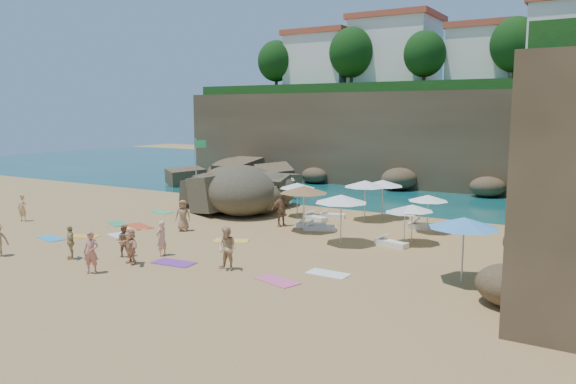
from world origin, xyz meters
The scene contains 48 objects.
ground centered at (0.00, 0.00, 0.00)m, with size 120.00×120.00×0.00m, color tan.
seawater centered at (0.00, 30.00, 0.00)m, with size 120.00×120.00×0.00m, color #0C4751.
cliff_back centered at (2.00, 25.00, 4.00)m, with size 44.00×8.00×8.00m, color brown.
rock_promontory centered at (-11.00, 16.00, 0.00)m, with size 12.00×7.00×2.00m, color brown, non-canonical shape.
clifftop_buildings centered at (2.96, 25.79, 11.24)m, with size 28.48×9.48×7.00m.
clifftop_trees centered at (4.78, 19.52, 11.26)m, with size 35.60×23.82×4.40m.
marina_masts centered at (-16.50, 30.00, 3.00)m, with size 3.10×0.10×6.00m.
rock_outcrop centered at (-3.83, 6.85, 0.00)m, with size 7.42×5.56×2.97m, color brown, non-canonical shape.
flag_pole centered at (-7.22, 6.37, 2.92)m, with size 0.88×0.31×4.57m.
parasol_0 centered at (5.38, 8.39, 2.13)m, with size 2.45×2.45×2.32m.
parasol_1 centered at (0.74, 6.17, 1.91)m, with size 2.20×2.20×2.08m.
parasol_2 centered at (8.94, 5.83, 1.84)m, with size 2.13×2.13×2.01m.
parasol_3 centered at (14.75, 5.87, 2.28)m, with size 2.63×2.63×2.49m.
parasol_6 centered at (3.17, 2.70, 2.26)m, with size 2.60×2.60×2.46m.
parasol_7 centered at (4.76, 7.17, 2.18)m, with size 2.51×2.51×2.37m.
parasol_8 centered at (6.17, 1.02, 2.23)m, with size 2.57×2.57×2.43m.
parasol_9 centered at (8.82, 2.61, 1.70)m, with size 1.96×1.96×1.85m.
parasol_10 centered at (12.76, -2.19, 2.29)m, with size 2.64×2.64×2.50m.
parasol_11 centered at (9.09, 2.86, 1.77)m, with size 2.04×2.04×1.93m.
lounger_0 centered at (3.07, 3.72, 0.13)m, with size 1.63×0.54×0.25m, color white.
lounger_1 centered at (2.27, 5.67, 0.13)m, with size 1.63×0.54×0.25m, color white.
lounger_2 centered at (8.76, 6.46, 0.16)m, with size 2.05×0.68×0.32m, color silver.
lounger_3 centered at (2.75, 6.94, 0.12)m, with size 1.54×0.51×0.24m, color white.
lounger_4 centered at (8.43, 1.92, 0.13)m, with size 1.63×0.54×0.25m, color white.
lounger_5 centered at (3.84, 3.30, 0.13)m, with size 1.72×0.57×0.27m, color silver.
towel_0 centered at (-6.90, -5.48, 0.01)m, with size 1.64×0.82×0.03m, color #2A9AE0.
towel_2 centered at (-5.86, -4.29, 0.01)m, with size 1.54×0.77×0.03m, color yellow.
towel_3 centered at (-6.91, -1.11, 0.01)m, with size 1.62×0.81×0.03m, color #2EA264.
towel_4 centered at (-5.15, -1.49, 0.01)m, with size 1.60×0.80×0.03m, color yellow.
towel_5 centered at (-4.32, -3.25, 0.01)m, with size 1.70×0.85×0.03m, color silver.
towel_6 centered at (1.63, -5.75, 0.02)m, with size 1.81×0.91×0.03m, color purple.
towel_7 centered at (-5.31, -1.06, 0.02)m, with size 1.95×0.97×0.03m, color #C84423.
towel_9 centered at (6.74, -5.65, 0.02)m, with size 1.75×0.88×0.03m, color #E75A8C.
towel_11 centered at (-7.42, 2.94, 0.01)m, with size 1.63×0.82×0.03m, color #36BE6F.
towel_12 centered at (1.25, -1.20, 0.02)m, with size 1.71×0.85×0.03m, color yellow.
towel_13 centered at (7.95, -3.80, 0.01)m, with size 1.67×0.84×0.03m, color white.
person_stand_0 centered at (-12.26, -3.43, 0.80)m, with size 0.58×0.38×1.60m, color tan.
person_stand_1 centered at (-1.03, -6.05, 0.72)m, with size 0.70×0.55×1.44m, color #A47852.
person_stand_2 centered at (-3.07, 11.87, 0.79)m, with size 1.01×0.42×1.57m, color #F4CF8B.
person_stand_3 centered at (1.44, 3.19, 0.96)m, with size 1.13×0.47×1.93m, color #8B6145.
person_stand_4 centered at (13.81, 7.66, 0.78)m, with size 0.77×0.42×1.57m, color tan.
person_stand_5 centered at (-7.80, 7.32, 0.86)m, with size 1.59×0.46×1.72m, color #B46B5A.
person_stand_6 centered at (0.30, -5.09, 0.79)m, with size 0.58×0.38×1.58m, color #F7B58C.
person_lie_1 centered at (-2.69, -7.54, 0.17)m, with size 0.84×1.43×0.35m, color tan.
person_lie_2 centered at (-2.40, -0.63, 0.22)m, with size 0.81×1.65×0.44m, color #9E714F.
person_lie_3 centered at (0.17, -6.78, 0.20)m, with size 1.38×1.48×0.40m, color tan.
person_lie_4 centered at (-0.12, -8.57, 0.20)m, with size 0.61×1.66×0.40m, color #C87564.
person_lie_5 centered at (4.21, -5.42, 0.33)m, with size 0.85×1.74×0.66m, color tan.
Camera 1 is at (17.70, -23.03, 6.39)m, focal length 35.00 mm.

